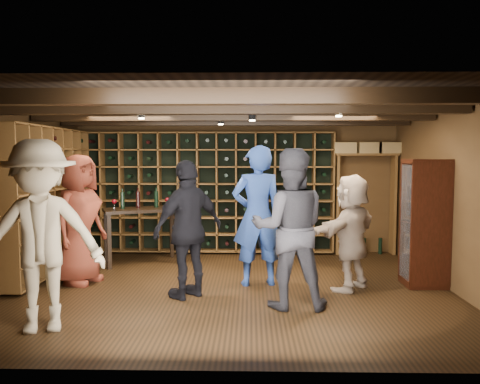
{
  "coord_description": "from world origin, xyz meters",
  "views": [
    {
      "loc": [
        0.27,
        -6.34,
        1.83
      ],
      "look_at": [
        0.13,
        0.2,
        1.32
      ],
      "focal_mm": 35.0,
      "sensor_mm": 36.0,
      "label": 1
    }
  ],
  "objects_px": {
    "man_blue_shirt": "(257,216)",
    "guest_beige": "(351,232)",
    "guest_red_floral": "(79,219)",
    "tasting_table": "(142,215)",
    "display_cabinet": "(424,225)",
    "guest_woman_black": "(189,229)",
    "guest_khaki": "(40,236)",
    "man_grey_suit": "(290,228)"
  },
  "relations": [
    {
      "from": "man_blue_shirt",
      "to": "guest_beige",
      "type": "distance_m",
      "value": 1.31
    },
    {
      "from": "guest_red_floral",
      "to": "tasting_table",
      "type": "xyz_separation_m",
      "value": [
        0.6,
        1.27,
        -0.1
      ]
    },
    {
      "from": "guest_beige",
      "to": "tasting_table",
      "type": "height_order",
      "value": "guest_beige"
    },
    {
      "from": "display_cabinet",
      "to": "man_blue_shirt",
      "type": "bearing_deg",
      "value": -179.63
    },
    {
      "from": "display_cabinet",
      "to": "guest_beige",
      "type": "relative_size",
      "value": 1.11
    },
    {
      "from": "man_blue_shirt",
      "to": "guest_woman_black",
      "type": "bearing_deg",
      "value": 23.31
    },
    {
      "from": "display_cabinet",
      "to": "tasting_table",
      "type": "xyz_separation_m",
      "value": [
        -4.28,
        1.3,
        -0.03
      ]
    },
    {
      "from": "man_blue_shirt",
      "to": "tasting_table",
      "type": "bearing_deg",
      "value": -44.94
    },
    {
      "from": "guest_woman_black",
      "to": "display_cabinet",
      "type": "bearing_deg",
      "value": 146.11
    },
    {
      "from": "guest_woman_black",
      "to": "guest_khaki",
      "type": "distance_m",
      "value": 1.83
    },
    {
      "from": "guest_woman_black",
      "to": "guest_beige",
      "type": "xyz_separation_m",
      "value": [
        2.17,
        0.42,
        -0.1
      ]
    },
    {
      "from": "guest_red_floral",
      "to": "guest_beige",
      "type": "xyz_separation_m",
      "value": [
        3.82,
        -0.23,
        -0.13
      ]
    },
    {
      "from": "man_grey_suit",
      "to": "tasting_table",
      "type": "bearing_deg",
      "value": -43.88
    },
    {
      "from": "guest_red_floral",
      "to": "tasting_table",
      "type": "bearing_deg",
      "value": -6.96
    },
    {
      "from": "guest_khaki",
      "to": "guest_beige",
      "type": "distance_m",
      "value": 3.9
    },
    {
      "from": "man_grey_suit",
      "to": "guest_woman_black",
      "type": "distance_m",
      "value": 1.32
    },
    {
      "from": "man_grey_suit",
      "to": "guest_beige",
      "type": "height_order",
      "value": "man_grey_suit"
    },
    {
      "from": "display_cabinet",
      "to": "tasting_table",
      "type": "height_order",
      "value": "display_cabinet"
    },
    {
      "from": "man_blue_shirt",
      "to": "guest_red_floral",
      "type": "xyz_separation_m",
      "value": [
        -2.54,
        0.04,
        -0.06
      ]
    },
    {
      "from": "display_cabinet",
      "to": "guest_woman_black",
      "type": "xyz_separation_m",
      "value": [
        -3.23,
        -0.62,
        0.03
      ]
    },
    {
      "from": "guest_woman_black",
      "to": "guest_beige",
      "type": "height_order",
      "value": "guest_woman_black"
    },
    {
      "from": "man_grey_suit",
      "to": "guest_red_floral",
      "type": "bearing_deg",
      "value": -18.36
    },
    {
      "from": "tasting_table",
      "to": "guest_beige",
      "type": "bearing_deg",
      "value": -47.7
    },
    {
      "from": "display_cabinet",
      "to": "man_blue_shirt",
      "type": "relative_size",
      "value": 0.89
    },
    {
      "from": "man_blue_shirt",
      "to": "guest_red_floral",
      "type": "distance_m",
      "value": 2.54
    },
    {
      "from": "man_blue_shirt",
      "to": "guest_khaki",
      "type": "distance_m",
      "value": 2.89
    },
    {
      "from": "guest_red_floral",
      "to": "guest_beige",
      "type": "distance_m",
      "value": 3.83
    },
    {
      "from": "guest_red_floral",
      "to": "guest_khaki",
      "type": "relative_size",
      "value": 0.92
    },
    {
      "from": "man_grey_suit",
      "to": "display_cabinet",
      "type": "bearing_deg",
      "value": -152.97
    },
    {
      "from": "man_grey_suit",
      "to": "guest_red_floral",
      "type": "relative_size",
      "value": 1.04
    },
    {
      "from": "display_cabinet",
      "to": "guest_khaki",
      "type": "xyz_separation_m",
      "value": [
        -4.62,
        -1.8,
        0.14
      ]
    },
    {
      "from": "display_cabinet",
      "to": "guest_khaki",
      "type": "distance_m",
      "value": 4.96
    },
    {
      "from": "man_blue_shirt",
      "to": "guest_woman_black",
      "type": "height_order",
      "value": "man_blue_shirt"
    },
    {
      "from": "display_cabinet",
      "to": "man_grey_suit",
      "type": "distance_m",
      "value": 2.2
    },
    {
      "from": "guest_woman_black",
      "to": "tasting_table",
      "type": "bearing_deg",
      "value": -105.97
    },
    {
      "from": "guest_red_floral",
      "to": "guest_beige",
      "type": "relative_size",
      "value": 1.17
    },
    {
      "from": "guest_beige",
      "to": "man_grey_suit",
      "type": "bearing_deg",
      "value": -8.82
    },
    {
      "from": "display_cabinet",
      "to": "guest_khaki",
      "type": "relative_size",
      "value": 0.88
    },
    {
      "from": "man_grey_suit",
      "to": "guest_red_floral",
      "type": "distance_m",
      "value": 3.08
    },
    {
      "from": "man_grey_suit",
      "to": "guest_woman_black",
      "type": "xyz_separation_m",
      "value": [
        -1.26,
        0.36,
        -0.07
      ]
    },
    {
      "from": "man_grey_suit",
      "to": "man_blue_shirt",
      "type": "bearing_deg",
      "value": -68.2
    },
    {
      "from": "display_cabinet",
      "to": "man_grey_suit",
      "type": "relative_size",
      "value": 0.91
    }
  ]
}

